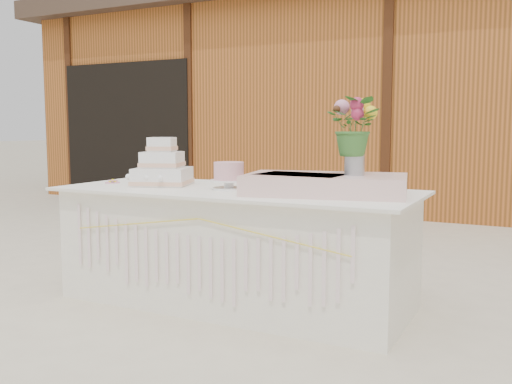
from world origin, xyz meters
The scene contains 9 objects.
ground centered at (0.00, 0.00, 0.00)m, with size 80.00×80.00×0.00m, color beige.
barn centered at (-0.01, 5.99, 1.68)m, with size 12.60×4.60×3.30m.
cake_table centered at (0.00, 0.00, 0.39)m, with size 2.40×1.00×0.77m.
wedding_cake centered at (-0.58, -0.01, 0.88)m, with size 0.48×0.48×0.34m.
pink_cake_stand centered at (-0.03, -0.04, 0.87)m, with size 0.25×0.25×0.18m.
satin_runner centered at (0.63, -0.01, 0.83)m, with size 0.96×0.56×0.12m, color beige.
flower_vase centered at (0.81, 0.01, 0.97)m, with size 0.12×0.12×0.16m, color #B2B2B7.
bouquet centered at (0.81, 0.01, 1.23)m, with size 0.31×0.27×0.35m, color #386F2C.
loose_flowers centered at (-1.05, 0.06, 0.78)m, with size 0.15×0.35×0.02m, color pink, non-canonical shape.
Camera 1 is at (1.82, -3.29, 1.18)m, focal length 40.00 mm.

